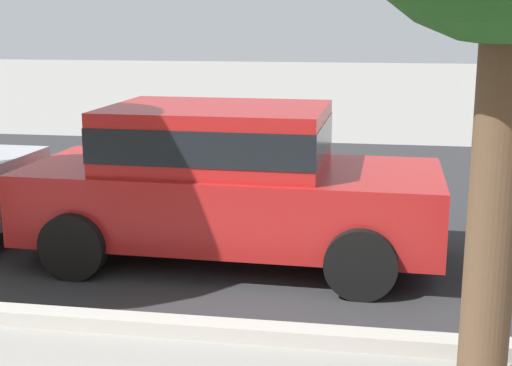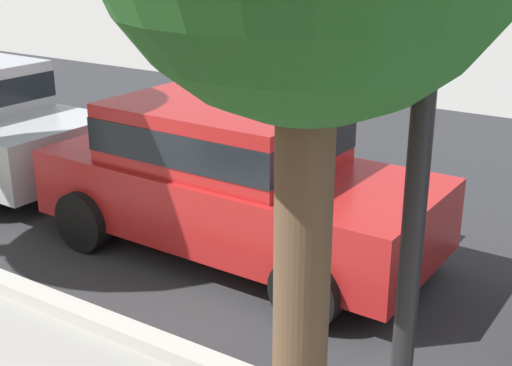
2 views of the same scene
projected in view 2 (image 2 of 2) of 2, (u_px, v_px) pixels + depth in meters
street_surface at (323, 172)px, 9.58m from camera, size 60.00×9.00×0.01m
curb_stone at (73, 310)px, 5.93m from camera, size 60.00×0.20×0.12m
parked_car_red at (231, 174)px, 6.94m from camera, size 4.14×1.99×1.56m
lamp_post at (427, 60)px, 3.23m from camera, size 0.32×0.32×3.90m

